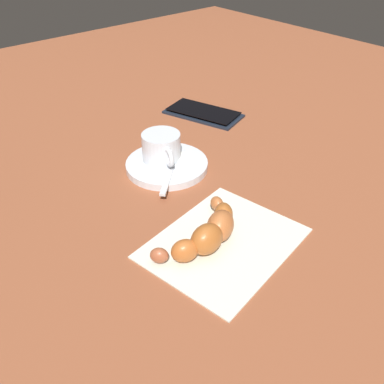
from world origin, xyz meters
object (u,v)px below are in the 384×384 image
(croissant, at_px, (209,232))
(cell_phone, at_px, (203,113))
(napkin, at_px, (224,242))
(saucer, at_px, (167,165))
(espresso_cup, at_px, (162,147))
(sugar_packet, at_px, (185,162))
(teaspoon, at_px, (172,163))

(croissant, distance_m, cell_phone, 0.39)
(napkin, bearing_deg, saucer, 163.26)
(croissant, height_order, cell_phone, croissant)
(saucer, xyz_separation_m, espresso_cup, (-0.01, -0.00, 0.03))
(sugar_packet, bearing_deg, teaspoon, 93.36)
(saucer, bearing_deg, espresso_cup, -175.05)
(sugar_packet, xyz_separation_m, cell_phone, (-0.13, 0.16, -0.01))
(sugar_packet, bearing_deg, cell_phone, -16.84)
(espresso_cup, relative_size, teaspoon, 0.77)
(teaspoon, xyz_separation_m, cell_phone, (-0.12, 0.18, -0.01))
(sugar_packet, relative_size, croissant, 0.39)
(croissant, bearing_deg, espresso_cup, 159.21)
(napkin, xyz_separation_m, cell_phone, (-0.30, 0.24, 0.00))
(espresso_cup, relative_size, croissant, 0.55)
(saucer, height_order, sugar_packet, sugar_packet)
(saucer, relative_size, sugar_packet, 2.29)
(teaspoon, bearing_deg, saucer, -176.33)
(saucer, height_order, cell_phone, saucer)
(saucer, bearing_deg, cell_phone, 121.56)
(saucer, distance_m, napkin, 0.20)
(espresso_cup, xyz_separation_m, teaspoon, (0.02, 0.00, -0.02))
(sugar_packet, distance_m, cell_phone, 0.21)
(espresso_cup, xyz_separation_m, croissant, (0.19, -0.07, -0.01))
(saucer, bearing_deg, sugar_packet, 37.76)
(sugar_packet, bearing_deg, espresso_cup, 62.62)
(espresso_cup, bearing_deg, sugar_packet, 28.99)
(teaspoon, height_order, croissant, croissant)
(espresso_cup, bearing_deg, saucer, 4.95)
(espresso_cup, distance_m, sugar_packet, 0.04)
(teaspoon, height_order, cell_phone, teaspoon)
(saucer, relative_size, teaspoon, 1.26)
(saucer, relative_size, espresso_cup, 1.63)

